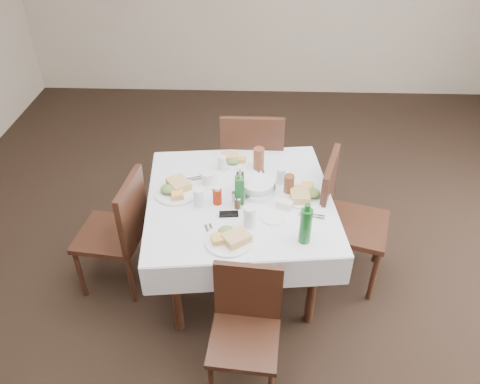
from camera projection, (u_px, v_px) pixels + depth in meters
The scene contains 33 objects.
ground_plane at pixel (270, 293), 3.44m from camera, with size 7.00×7.00×0.00m, color black.
room_shell at pixel (283, 70), 2.42m from camera, with size 6.04×7.04×2.80m.
dining_table at pixel (240, 207), 3.17m from camera, with size 1.35×1.35×0.76m.
chair_north at pixel (252, 159), 3.81m from camera, with size 0.49×0.49×1.03m.
chair_south at pixel (246, 321), 2.66m from camera, with size 0.42×0.42×0.82m.
chair_east at pixel (342, 213), 3.29m from camera, with size 0.58×0.58×0.98m.
chair_west at pixel (121, 227), 3.23m from camera, with size 0.49×0.49×0.92m.
meal_north at pixel (234, 160), 3.45m from camera, with size 0.24×0.24×0.05m.
meal_south at pixel (230, 238), 2.75m from camera, with size 0.29×0.29×0.06m.
meal_east at pixel (304, 194), 3.10m from camera, with size 0.30×0.30×0.07m.
meal_west at pixel (176, 189), 3.14m from camera, with size 0.30×0.30×0.07m.
side_plate_a at pixel (211, 172), 3.34m from camera, with size 0.17×0.17×0.01m.
side_plate_b at pixel (273, 218), 2.93m from camera, with size 0.15×0.15×0.01m.
water_n at pixel (222, 164), 3.34m from camera, with size 0.06×0.06×0.11m.
water_s at pixel (250, 217), 2.84m from camera, with size 0.08×0.08×0.14m.
water_e at pixel (281, 176), 3.21m from camera, with size 0.06×0.06×0.11m.
water_w at pixel (199, 197), 3.01m from camera, with size 0.07×0.07×0.12m.
iced_tea_a at pixel (259, 158), 3.35m from camera, with size 0.08×0.08×0.16m.
iced_tea_b at pixel (289, 185), 3.11m from camera, with size 0.07×0.07×0.14m.
bread_basket at pixel (258, 187), 3.14m from camera, with size 0.24×0.24×0.08m.
oil_cruet_dark at pixel (240, 182), 3.10m from camera, with size 0.05×0.05×0.20m.
oil_cruet_green at pixel (240, 189), 3.00m from camera, with size 0.06×0.06×0.25m.
ketchup_bottle at pixel (217, 196), 3.03m from camera, with size 0.06×0.06×0.13m.
salt_shaker at pixel (234, 197), 3.05m from camera, with size 0.03×0.03×0.08m.
pepper_shaker at pixel (238, 202), 3.00m from camera, with size 0.04×0.04×0.09m.
coffee_mug at pixel (208, 179), 3.21m from camera, with size 0.13×0.13×0.09m.
sunglasses at pixel (229, 214), 2.95m from camera, with size 0.12×0.05×0.03m.
green_bottle at pixel (306, 225), 2.70m from camera, with size 0.07×0.07×0.27m.
sugar_caddy at pixel (285, 204), 3.01m from camera, with size 0.11×0.09×0.05m.
cutlery_n at pixel (259, 166), 3.41m from camera, with size 0.09×0.21×0.01m.
cutlery_s at pixel (212, 233), 2.82m from camera, with size 0.11×0.18×0.01m.
cutlery_e at pixel (312, 216), 2.95m from camera, with size 0.17×0.07×0.01m.
cutlery_w at pixel (189, 180), 3.27m from camera, with size 0.18×0.10×0.01m.
Camera 1 is at (-0.13, -2.32, 2.65)m, focal length 35.00 mm.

